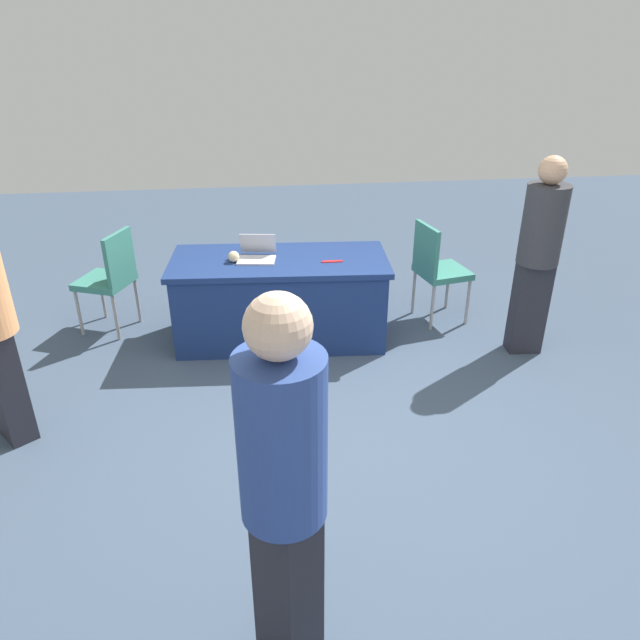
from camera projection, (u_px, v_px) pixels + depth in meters
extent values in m
plane|color=#3D4C60|center=(336.00, 431.00, 4.22)|extent=(14.40, 14.40, 0.00)
cube|color=navy|center=(279.00, 261.00, 5.16)|extent=(1.95, 0.96, 0.05)
cube|color=navy|center=(281.00, 301.00, 5.34)|extent=(1.87, 0.92, 0.72)
cylinder|color=#9E9993|center=(79.00, 313.00, 5.43)|extent=(0.03, 0.03, 0.45)
cylinder|color=#9E9993|center=(102.00, 296.00, 5.76)|extent=(0.03, 0.03, 0.45)
cylinder|color=#9E9993|center=(116.00, 317.00, 5.34)|extent=(0.03, 0.03, 0.45)
cylinder|color=#9E9993|center=(137.00, 300.00, 5.67)|extent=(0.03, 0.03, 0.45)
cube|color=#387F70|center=(104.00, 281.00, 5.43)|extent=(0.57, 0.57, 0.06)
cube|color=#387F70|center=(120.00, 257.00, 5.28)|extent=(0.19, 0.40, 0.45)
cylinder|color=#9E9993|center=(448.00, 287.00, 5.95)|extent=(0.03, 0.03, 0.46)
cylinder|color=#9E9993|center=(468.00, 302.00, 5.63)|extent=(0.03, 0.03, 0.46)
cylinder|color=#9E9993|center=(414.00, 292.00, 5.84)|extent=(0.03, 0.03, 0.46)
cylinder|color=#9E9993|center=(432.00, 308.00, 5.52)|extent=(0.03, 0.03, 0.46)
cube|color=#387F70|center=(443.00, 272.00, 5.62)|extent=(0.52, 0.52, 0.06)
cube|color=#387F70|center=(426.00, 249.00, 5.45)|extent=(0.12, 0.42, 0.45)
cube|color=#26262D|center=(6.00, 386.00, 3.99)|extent=(0.32, 0.33, 0.82)
cube|color=#26262D|center=(287.00, 588.00, 2.53)|extent=(0.30, 0.33, 0.88)
cylinder|color=#2D478C|center=(282.00, 440.00, 2.17)|extent=(0.47, 0.47, 0.70)
sphere|color=beige|center=(278.00, 326.00, 1.96)|extent=(0.24, 0.24, 0.24)
cube|color=#26262D|center=(529.00, 307.00, 5.10)|extent=(0.29, 0.20, 0.83)
cylinder|color=#333338|center=(543.00, 225.00, 4.76)|extent=(0.36, 0.36, 0.65)
sphere|color=tan|center=(553.00, 170.00, 4.57)|extent=(0.22, 0.22, 0.22)
cube|color=silver|center=(257.00, 260.00, 5.10)|extent=(0.35, 0.26, 0.02)
cube|color=#B7B7BC|center=(258.00, 243.00, 5.18)|extent=(0.32, 0.12, 0.19)
sphere|color=beige|center=(234.00, 257.00, 5.06)|extent=(0.10, 0.10, 0.10)
cube|color=red|center=(332.00, 261.00, 5.08)|extent=(0.18, 0.04, 0.01)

